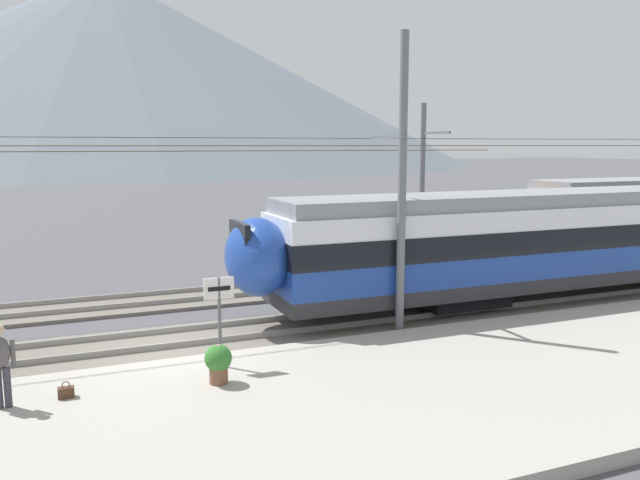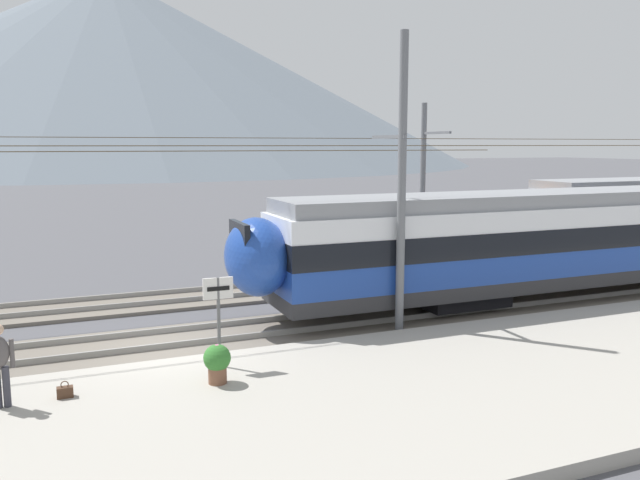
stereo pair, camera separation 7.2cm
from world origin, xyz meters
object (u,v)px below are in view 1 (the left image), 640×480
catenary_mast_mid (400,184)px  platform_sign (219,302)px  passenger_walking (1,362)px  catenary_mast_far_side (424,183)px  potted_plant_platform_edge (218,361)px  handbag_beside_passenger (66,392)px

catenary_mast_mid → platform_sign: (-5.58, -1.55, -2.49)m
passenger_walking → catenary_mast_far_side: bearing=33.2°
platform_sign → passenger_walking: size_ratio=1.25×
platform_sign → potted_plant_platform_edge: 1.50m
catenary_mast_mid → handbag_beside_passenger: 10.02m
platform_sign → potted_plant_platform_edge: platform_sign is taller
platform_sign → handbag_beside_passenger: (-3.37, -0.64, -1.44)m
catenary_mast_far_side → platform_sign: 15.02m
catenary_mast_far_side → handbag_beside_passenger: (-14.71, -10.30, -3.40)m
catenary_mast_mid → potted_plant_platform_edge: 7.33m
catenary_mast_mid → passenger_walking: size_ratio=24.46×
potted_plant_platform_edge → catenary_mast_far_side: bearing=42.6°
catenary_mast_mid → handbag_beside_passenger: (-8.96, -2.19, -3.93)m
catenary_mast_mid → handbag_beside_passenger: catenary_mast_mid is taller
catenary_mast_mid → platform_sign: size_ratio=19.57×
catenary_mast_mid → catenary_mast_far_side: (5.75, 8.11, -0.53)m
platform_sign → potted_plant_platform_edge: bearing=-105.8°
catenary_mast_mid → catenary_mast_far_side: catenary_mast_mid is taller
handbag_beside_passenger → potted_plant_platform_edge: potted_plant_platform_edge is taller
catenary_mast_far_side → potted_plant_platform_edge: bearing=-137.4°
platform_sign → catenary_mast_far_side: bearing=40.4°
handbag_beside_passenger → catenary_mast_mid: bearing=13.7°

